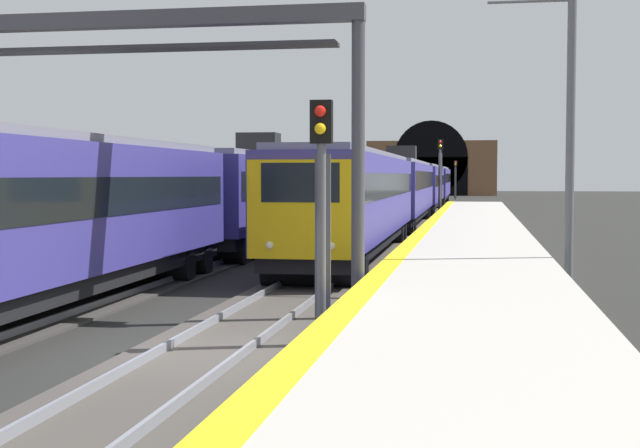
{
  "coord_description": "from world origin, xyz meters",
  "views": [
    {
      "loc": [
        -14.31,
        -4.49,
        3.05
      ],
      "look_at": [
        11.18,
        0.02,
        1.63
      ],
      "focal_mm": 49.92,
      "sensor_mm": 36.0,
      "label": 1
    }
  ],
  "objects_px": {
    "train_main_approaching": "(414,186)",
    "railway_signal_mid": "(440,172)",
    "train_adjacent_platform": "(190,200)",
    "overhead_signal_gantry": "(156,83)",
    "railway_signal_far": "(455,177)",
    "railway_signal_near": "(322,202)",
    "catenary_mast_near": "(569,133)"
  },
  "relations": [
    {
      "from": "railway_signal_mid",
      "to": "train_adjacent_platform",
      "type": "bearing_deg",
      "value": -9.86
    },
    {
      "from": "train_adjacent_platform",
      "to": "railway_signal_near",
      "type": "xyz_separation_m",
      "value": [
        -12.53,
        -6.54,
        0.34
      ]
    },
    {
      "from": "railway_signal_mid",
      "to": "catenary_mast_near",
      "type": "height_order",
      "value": "catenary_mast_near"
    },
    {
      "from": "train_adjacent_platform",
      "to": "overhead_signal_gantry",
      "type": "xyz_separation_m",
      "value": [
        -9.38,
        -2.36,
        2.8
      ]
    },
    {
      "from": "train_main_approaching",
      "to": "railway_signal_mid",
      "type": "distance_m",
      "value": 2.63
    },
    {
      "from": "train_main_approaching",
      "to": "overhead_signal_gantry",
      "type": "xyz_separation_m",
      "value": [
        -45.46,
        2.36,
        2.81
      ]
    },
    {
      "from": "railway_signal_near",
      "to": "railway_signal_far",
      "type": "bearing_deg",
      "value": -180.0
    },
    {
      "from": "railway_signal_far",
      "to": "train_main_approaching",
      "type": "bearing_deg",
      "value": -2.21
    },
    {
      "from": "railway_signal_near",
      "to": "railway_signal_mid",
      "type": "bearing_deg",
      "value": -180.0
    },
    {
      "from": "railway_signal_near",
      "to": "train_main_approaching",
      "type": "bearing_deg",
      "value": -177.86
    },
    {
      "from": "train_main_approaching",
      "to": "train_adjacent_platform",
      "type": "xyz_separation_m",
      "value": [
        -36.08,
        4.72,
        0.01
      ]
    },
    {
      "from": "railway_signal_mid",
      "to": "overhead_signal_gantry",
      "type": "xyz_separation_m",
      "value": [
        -47.04,
        4.18,
        1.76
      ]
    },
    {
      "from": "train_main_approaching",
      "to": "train_adjacent_platform",
      "type": "relative_size",
      "value": 2.26
    },
    {
      "from": "railway_signal_near",
      "to": "railway_signal_mid",
      "type": "height_order",
      "value": "railway_signal_mid"
    },
    {
      "from": "train_adjacent_platform",
      "to": "train_main_approaching",
      "type": "bearing_deg",
      "value": 171.55
    },
    {
      "from": "train_main_approaching",
      "to": "railway_signal_mid",
      "type": "bearing_deg",
      "value": 130.46
    },
    {
      "from": "train_main_approaching",
      "to": "catenary_mast_near",
      "type": "distance_m",
      "value": 41.4
    },
    {
      "from": "railway_signal_far",
      "to": "overhead_signal_gantry",
      "type": "distance_m",
      "value": 92.76
    },
    {
      "from": "railway_signal_far",
      "to": "train_adjacent_platform",
      "type": "bearing_deg",
      "value": -4.49
    },
    {
      "from": "train_adjacent_platform",
      "to": "railway_signal_mid",
      "type": "height_order",
      "value": "railway_signal_mid"
    },
    {
      "from": "railway_signal_far",
      "to": "overhead_signal_gantry",
      "type": "bearing_deg",
      "value": -2.58
    },
    {
      "from": "train_main_approaching",
      "to": "catenary_mast_near",
      "type": "xyz_separation_m",
      "value": [
        -40.81,
        -6.74,
        1.87
      ]
    },
    {
      "from": "train_adjacent_platform",
      "to": "railway_signal_far",
      "type": "bearing_deg",
      "value": 174.51
    },
    {
      "from": "railway_signal_near",
      "to": "overhead_signal_gantry",
      "type": "relative_size",
      "value": 0.48
    },
    {
      "from": "train_main_approaching",
      "to": "railway_signal_mid",
      "type": "xyz_separation_m",
      "value": [
        1.58,
        -1.82,
        1.05
      ]
    },
    {
      "from": "railway_signal_near",
      "to": "railway_signal_far",
      "type": "height_order",
      "value": "railway_signal_far"
    },
    {
      "from": "catenary_mast_near",
      "to": "railway_signal_near",
      "type": "bearing_deg",
      "value": 147.75
    },
    {
      "from": "railway_signal_near",
      "to": "catenary_mast_near",
      "type": "bearing_deg",
      "value": 147.75
    },
    {
      "from": "railway_signal_far",
      "to": "overhead_signal_gantry",
      "type": "relative_size",
      "value": 0.53
    },
    {
      "from": "overhead_signal_gantry",
      "to": "catenary_mast_near",
      "type": "bearing_deg",
      "value": -62.92
    },
    {
      "from": "train_main_approaching",
      "to": "railway_signal_far",
      "type": "relative_size",
      "value": 17.23
    },
    {
      "from": "railway_signal_near",
      "to": "railway_signal_mid",
      "type": "distance_m",
      "value": 50.19
    }
  ]
}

